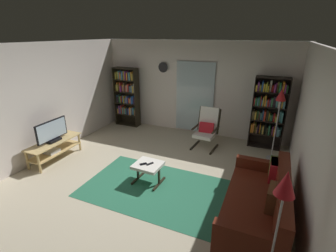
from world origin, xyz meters
TOP-DOWN VIEW (x-y plane):
  - ground_plane at (0.00, 0.00)m, footprint 7.02×7.02m
  - wall_back at (0.00, 2.90)m, footprint 5.60×0.06m
  - wall_left at (-2.70, 0.00)m, footprint 0.06×6.00m
  - wall_right at (2.70, 0.00)m, footprint 0.06×6.00m
  - glass_door_panel at (0.06, 2.83)m, footprint 1.10×0.01m
  - area_rug at (0.25, -0.17)m, footprint 2.65×1.69m
  - tv_stand at (-2.37, -0.06)m, footprint 0.45×1.29m
  - television at (-2.36, -0.04)m, footprint 0.20×0.82m
  - bookshelf_near_tv at (-2.06, 2.62)m, footprint 0.75×0.30m
  - bookshelf_near_sofa at (2.04, 2.63)m, footprint 0.80×0.30m
  - leather_sofa at (2.13, -0.27)m, footprint 0.88×1.99m
  - lounge_armchair at (0.67, 2.03)m, footprint 0.61×0.69m
  - ottoman at (0.05, -0.02)m, footprint 0.54×0.50m
  - tv_remote at (0.10, -0.01)m, footprint 0.10×0.15m
  - cell_phone at (-0.02, -0.06)m, footprint 0.15×0.15m
  - floor_lamp_by_sofa at (2.31, -1.40)m, footprint 0.22×0.22m
  - floor_lamp_by_shelf at (2.26, 2.00)m, footprint 0.22×0.22m
  - wall_clock at (-0.91, 2.82)m, footprint 0.29×0.03m

SIDE VIEW (x-z plane):
  - ground_plane at x=0.00m, z-range 0.00..0.00m
  - area_rug at x=0.25m, z-range 0.00..0.01m
  - leather_sofa at x=2.13m, z-range -0.11..0.71m
  - tv_stand at x=-2.37m, z-range 0.08..0.54m
  - ottoman at x=0.05m, z-range 0.13..0.54m
  - cell_phone at x=-0.02m, z-range 0.41..0.42m
  - tv_remote at x=0.10m, z-range 0.41..0.42m
  - lounge_armchair at x=0.67m, z-range 0.02..1.05m
  - television at x=-2.36m, z-range 0.44..0.94m
  - bookshelf_near_sofa at x=2.04m, z-range 0.07..1.88m
  - bookshelf_near_tv at x=-2.06m, z-range 0.08..1.88m
  - glass_door_panel at x=0.06m, z-range 0.05..2.05m
  - floor_lamp_by_sofa at x=2.31m, z-range 0.50..2.07m
  - wall_back at x=0.00m, z-range 0.00..2.60m
  - wall_left at x=-2.70m, z-range 0.00..2.60m
  - wall_right at x=2.70m, z-range 0.00..2.60m
  - floor_lamp_by_shelf at x=2.26m, z-range 0.55..2.22m
  - wall_clock at x=-0.91m, z-range 1.71..2.00m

